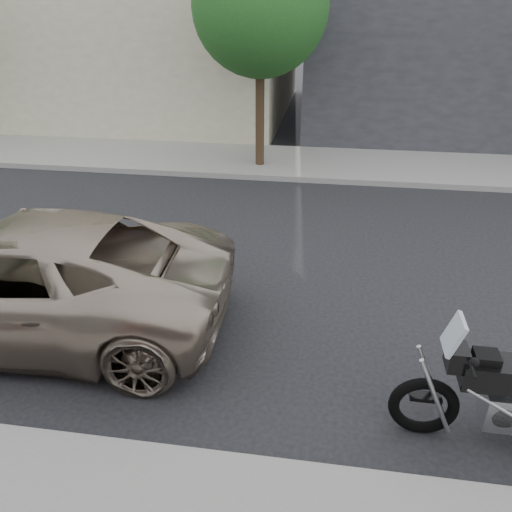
% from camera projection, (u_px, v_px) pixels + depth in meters
% --- Properties ---
extents(ground, '(120.00, 120.00, 0.00)m').
position_uv_depth(ground, '(325.00, 279.00, 8.68)').
color(ground, black).
rests_on(ground, ground).
extents(far_sidewalk, '(44.00, 3.00, 0.15)m').
position_uv_depth(far_sidewalk, '(331.00, 164.00, 14.34)').
color(far_sidewalk, gray).
rests_on(far_sidewalk, ground).
extents(far_building_cream, '(14.00, 11.00, 8.00)m').
position_uv_depth(far_building_cream, '(113.00, 6.00, 19.82)').
color(far_building_cream, '#B3AC8F').
rests_on(far_building_cream, ground).
extents(street_tree_mid, '(3.40, 3.40, 5.70)m').
position_uv_depth(street_tree_mid, '(260.00, 7.00, 12.27)').
color(street_tree_mid, '#3A291A').
rests_on(street_tree_mid, far_sidewalk).
extents(minivan, '(6.11, 3.02, 1.67)m').
position_uv_depth(minivan, '(21.00, 277.00, 7.10)').
color(minivan, '#A08F7C').
rests_on(minivan, ground).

